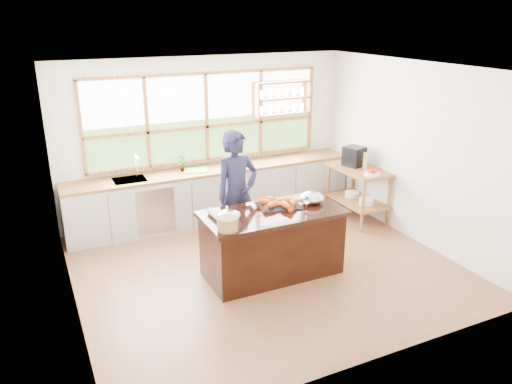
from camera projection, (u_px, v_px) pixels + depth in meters
ground_plane at (265, 267)px, 6.96m from camera, size 5.00×5.00×0.00m
room_shell at (251, 136)px, 6.81m from camera, size 5.02×4.52×2.71m
back_counter at (214, 194)px, 8.45m from camera, size 4.90×0.63×0.90m
right_shelf_unit at (358, 185)px, 8.39m from camera, size 0.62×1.10×0.90m
island at (272, 243)px, 6.64m from camera, size 1.85×0.90×0.90m
cook at (237, 194)px, 7.04m from camera, size 0.74×0.55×1.84m
potted_plant at (182, 163)px, 8.09m from camera, size 0.15×0.11×0.28m
cutting_board at (196, 170)px, 8.17m from camera, size 0.46×0.38×0.01m
espresso_machine at (354, 156)px, 8.39m from camera, size 0.37×0.38×0.33m
wine_bottle at (365, 161)px, 8.21m from camera, size 0.07×0.07×0.28m
fruit_bowl at (372, 173)px, 7.93m from camera, size 0.24×0.24×0.11m
slate_board at (279, 206)px, 6.67m from camera, size 0.61×0.49×0.02m
lobster_pile at (279, 203)px, 6.64m from camera, size 0.55×0.48×0.08m
mixing_bowl_left at (229, 216)px, 6.20m from camera, size 0.29×0.29×0.14m
mixing_bowl_right at (312, 198)px, 6.77m from camera, size 0.33×0.33×0.16m
wine_glass at (307, 201)px, 6.40m from camera, size 0.08×0.08×0.22m
wicker_basket at (228, 224)px, 5.91m from camera, size 0.25×0.25×0.16m
parchment_roll at (214, 214)px, 6.30m from camera, size 0.09×0.30×0.08m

